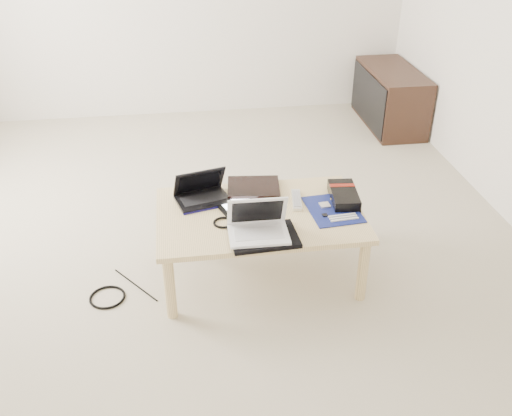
{
  "coord_description": "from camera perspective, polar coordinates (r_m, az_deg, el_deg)",
  "views": [
    {
      "loc": [
        -0.08,
        -3.13,
        2.0
      ],
      "look_at": [
        0.3,
        -0.55,
        0.43
      ],
      "focal_mm": 40.0,
      "sensor_mm": 36.0,
      "label": 1
    }
  ],
  "objects": [
    {
      "name": "tablet",
      "position": [
        3.12,
        -1.55,
        0.37
      ],
      "size": [
        0.29,
        0.25,
        0.01
      ],
      "color": "black",
      "rests_on": "coffee_table"
    },
    {
      "name": "gpu_box",
      "position": [
        3.19,
        8.76,
        1.26
      ],
      "size": [
        0.17,
        0.29,
        0.06
      ],
      "color": "black",
      "rests_on": "coffee_table"
    },
    {
      "name": "floor_cable_trail",
      "position": [
        3.25,
        -11.96,
        -7.52
      ],
      "size": [
        0.25,
        0.32,
        0.01
      ],
      "primitive_type": "cylinder",
      "rotation": [
        1.57,
        0.0,
        0.66
      ],
      "color": "black",
      "rests_on": "ground"
    },
    {
      "name": "media_cabinet",
      "position": [
        5.23,
        13.21,
        10.72
      ],
      "size": [
        0.41,
        0.9,
        0.5
      ],
      "color": "#3A2117",
      "rests_on": "ground"
    },
    {
      "name": "cable_coil",
      "position": [
        2.96,
        -3.29,
        -1.46
      ],
      "size": [
        0.13,
        0.13,
        0.01
      ],
      "primitive_type": "torus",
      "rotation": [
        0.0,
        0.0,
        -0.3
      ],
      "color": "black",
      "rests_on": "coffee_table"
    },
    {
      "name": "white_laptop",
      "position": [
        2.83,
        0.21,
        -1.85
      ],
      "size": [
        0.3,
        0.22,
        0.2
      ],
      "color": "white",
      "rests_on": "neoprene_sleeve"
    },
    {
      "name": "ground",
      "position": [
        3.71,
        -5.75,
        -1.71
      ],
      "size": [
        4.0,
        4.0,
        0.0
      ],
      "primitive_type": "plane",
      "color": "beige",
      "rests_on": "ground"
    },
    {
      "name": "netbook",
      "position": [
        3.16,
        -5.45,
        1.42
      ],
      "size": [
        0.32,
        0.27,
        0.19
      ],
      "color": "black",
      "rests_on": "coffee_table"
    },
    {
      "name": "neoprene_sleeve",
      "position": [
        2.84,
        0.8,
        -2.89
      ],
      "size": [
        0.35,
        0.26,
        0.02
      ],
      "primitive_type": "cube",
      "rotation": [
        0.0,
        0.0,
        0.05
      ],
      "color": "black",
      "rests_on": "coffee_table"
    },
    {
      "name": "motherboard",
      "position": [
        3.1,
        7.74,
        -0.14
      ],
      "size": [
        0.29,
        0.35,
        0.02
      ],
      "color": "#0D1856",
      "rests_on": "coffee_table"
    },
    {
      "name": "floor_cable_coil",
      "position": [
        3.2,
        -14.64,
        -8.63
      ],
      "size": [
        0.23,
        0.23,
        0.01
      ],
      "primitive_type": "torus",
      "rotation": [
        0.0,
        0.0,
        0.22
      ],
      "color": "black",
      "rests_on": "ground"
    },
    {
      "name": "book",
      "position": [
        3.26,
        -0.25,
        2.03
      ],
      "size": [
        0.32,
        0.28,
        0.03
      ],
      "color": "black",
      "rests_on": "coffee_table"
    },
    {
      "name": "coffee_table",
      "position": [
        3.08,
        0.38,
        -1.23
      ],
      "size": [
        1.1,
        0.7,
        0.4
      ],
      "color": "#E6C88A",
      "rests_on": "ground"
    },
    {
      "name": "remote",
      "position": [
        3.16,
        4.08,
        0.82
      ],
      "size": [
        0.08,
        0.22,
        0.02
      ],
      "color": "silver",
      "rests_on": "coffee_table"
    }
  ]
}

